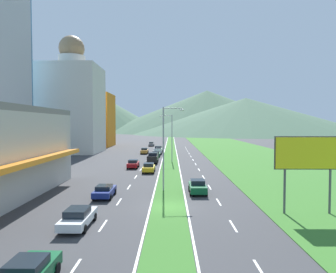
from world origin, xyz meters
name	(u,v)px	position (x,y,z in m)	size (l,w,h in m)	color
ground_plane	(169,207)	(0.00, 0.00, 0.00)	(600.00, 600.00, 0.00)	#38383A
grass_median	(170,151)	(0.00, 60.00, 0.03)	(3.20, 240.00, 0.06)	#387028
grass_verge_right	(241,151)	(20.60, 60.00, 0.03)	(24.00, 240.00, 0.06)	#387028
lane_dash_left_1	(73,270)	(-5.10, -12.67, 0.01)	(0.16, 2.80, 0.01)	silver
lane_dash_left_2	(103,225)	(-5.10, -5.33, 0.01)	(0.16, 2.80, 0.01)	silver
lane_dash_left_3	(119,202)	(-5.10, 2.00, 0.01)	(0.16, 2.80, 0.01)	silver
lane_dash_left_4	(129,187)	(-5.10, 9.33, 0.01)	(0.16, 2.80, 0.01)	silver
lane_dash_left_5	(136,177)	(-5.10, 16.66, 0.01)	(0.16, 2.80, 0.01)	silver
lane_dash_left_6	(141,170)	(-5.10, 24.00, 0.01)	(0.16, 2.80, 0.01)	silver
lane_dash_left_7	(144,164)	(-5.10, 31.33, 0.01)	(0.16, 2.80, 0.01)	silver
lane_dash_left_8	(147,160)	(-5.10, 38.66, 0.01)	(0.16, 2.80, 0.01)	silver
lane_dash_left_9	(150,156)	(-5.10, 46.00, 0.01)	(0.16, 2.80, 0.01)	silver
lane_dash_left_10	(151,153)	(-5.10, 53.33, 0.01)	(0.16, 2.80, 0.01)	silver
lane_dash_left_11	(153,151)	(-5.10, 60.66, 0.01)	(0.16, 2.80, 0.01)	silver
lane_dash_left_12	(154,149)	(-5.10, 68.00, 0.01)	(0.16, 2.80, 0.01)	silver
lane_dash_left_13	(156,147)	(-5.10, 75.33, 0.01)	(0.16, 2.80, 0.01)	silver
lane_dash_right_1	(261,271)	(5.10, -12.67, 0.01)	(0.16, 2.80, 0.01)	silver
lane_dash_right_2	(233,226)	(5.10, -5.33, 0.01)	(0.16, 2.80, 0.01)	silver
lane_dash_right_3	(219,202)	(5.10, 2.00, 0.01)	(0.16, 2.80, 0.01)	silver
lane_dash_right_4	(210,187)	(5.10, 9.33, 0.01)	(0.16, 2.80, 0.01)	silver
lane_dash_right_5	(203,177)	(5.10, 16.66, 0.01)	(0.16, 2.80, 0.01)	silver
lane_dash_right_6	(199,170)	(5.10, 24.00, 0.01)	(0.16, 2.80, 0.01)	silver
lane_dash_right_7	(196,164)	(5.10, 31.33, 0.01)	(0.16, 2.80, 0.01)	silver
lane_dash_right_8	(193,160)	(5.10, 38.66, 0.01)	(0.16, 2.80, 0.01)	silver
lane_dash_right_9	(191,156)	(5.10, 46.00, 0.01)	(0.16, 2.80, 0.01)	silver
lane_dash_right_10	(189,153)	(5.10, 53.33, 0.01)	(0.16, 2.80, 0.01)	silver
lane_dash_right_11	(188,151)	(5.10, 60.66, 0.01)	(0.16, 2.80, 0.01)	silver
lane_dash_right_12	(186,149)	(5.10, 68.00, 0.01)	(0.16, 2.80, 0.01)	silver
lane_dash_right_13	(185,147)	(5.10, 75.33, 0.01)	(0.16, 2.80, 0.01)	silver
edge_line_median_left	(164,151)	(-1.75, 60.00, 0.01)	(0.16, 240.00, 0.01)	silver
edge_line_median_right	(176,151)	(1.75, 60.00, 0.01)	(0.16, 240.00, 0.01)	silver
domed_building	(72,105)	(-27.35, 56.15, 13.28)	(15.34, 15.34, 32.41)	beige
midrise_colored	(91,120)	(-28.56, 79.71, 9.36)	(15.13, 15.13, 18.72)	orange
hill_far_left	(91,111)	(-84.48, 291.83, 21.78)	(155.23, 155.23, 43.55)	#47664C
hill_far_center	(207,111)	(36.83, 283.78, 21.11)	(212.93, 212.93, 42.22)	#47664C
hill_far_right	(246,116)	(62.95, 228.94, 14.95)	(192.87, 192.87, 29.91)	#47664C
street_lamp_near	(166,144)	(-0.43, 7.14, 5.66)	(2.59, 0.41, 9.98)	#99999E
street_lamp_mid	(171,135)	(0.14, 34.62, 5.62)	(2.68, 0.28, 9.88)	#99999E
billboard_roadside	(308,156)	(12.27, -2.13, 5.17)	(5.89, 0.28, 6.91)	#4C4C51
car_0	(105,191)	(-7.00, 3.88, 0.71)	(1.98, 4.39, 1.34)	navy
car_1	(78,217)	(-6.97, -5.63, 0.75)	(2.02, 4.76, 1.48)	silver
car_2	(159,149)	(-3.18, 58.34, 0.73)	(2.01, 4.09, 1.42)	black
car_3	(198,187)	(3.28, 5.89, 0.79)	(1.98, 4.18, 1.55)	#0C5128
car_4	(149,168)	(-3.46, 21.13, 0.78)	(2.00, 4.36, 1.55)	yellow
car_5	(151,144)	(-6.92, 80.91, 0.77)	(1.91, 4.77, 1.50)	slate
car_6	(133,164)	(-6.65, 26.00, 0.77)	(1.97, 4.21, 1.53)	maroon
car_7	(144,151)	(-6.94, 52.56, 0.80)	(1.93, 4.59, 1.58)	#C6842D
car_8	(156,154)	(-3.44, 44.76, 0.73)	(2.00, 4.34, 1.41)	#0C5128
car_9	(28,273)	(-6.71, -14.43, 0.74)	(2.02, 4.08, 1.44)	#0C5128
pickup_truck_0	(158,150)	(-3.26, 52.53, 0.98)	(2.18, 5.40, 2.00)	silver
pickup_truck_1	(153,158)	(-3.53, 33.33, 0.98)	(2.18, 5.40, 2.00)	black
motorcycle_rider	(158,156)	(-2.68, 39.09, 0.75)	(0.36, 2.00, 1.80)	black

